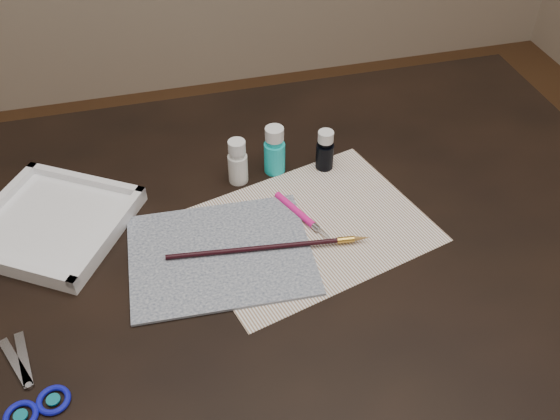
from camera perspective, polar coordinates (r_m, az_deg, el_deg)
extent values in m
cube|color=black|center=(1.31, 0.00, -13.87)|extent=(1.30, 0.90, 0.75)
cube|color=white|center=(1.03, 2.64, -1.59)|extent=(0.43, 0.37, 0.00)
cube|color=#14203E|center=(0.99, -5.47, -4.02)|extent=(0.30, 0.24, 0.00)
cylinder|color=silver|center=(1.10, -3.90, 4.46)|extent=(0.04, 0.04, 0.09)
cylinder|color=#19CFD3|center=(1.12, -0.51, 5.52)|extent=(0.05, 0.05, 0.09)
cylinder|color=black|center=(1.13, 4.14, 5.48)|extent=(0.04, 0.04, 0.08)
cube|color=white|center=(1.09, -20.15, -1.07)|extent=(0.31, 0.31, 0.03)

